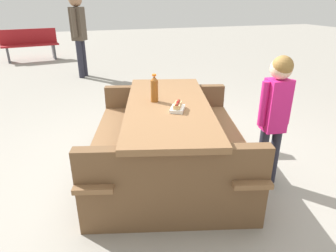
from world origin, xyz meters
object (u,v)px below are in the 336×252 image
(bystander_adult, at_px, (78,24))
(picnic_table, at_px, (168,134))
(child_in_coat, at_px, (276,106))
(hotdog_tray, at_px, (178,107))
(park_bench_mid, at_px, (30,44))
(soda_bottle, at_px, (154,89))

(bystander_adult, bearing_deg, picnic_table, 6.81)
(child_in_coat, distance_m, bystander_adult, 5.12)
(hotdog_tray, height_order, bystander_adult, bystander_adult)
(child_in_coat, bearing_deg, hotdog_tray, -106.81)
(picnic_table, xyz_separation_m, park_bench_mid, (-6.95, -1.79, 0.00))
(picnic_table, xyz_separation_m, soda_bottle, (-0.10, -0.10, 0.43))
(hotdog_tray, bearing_deg, child_in_coat, 73.19)
(soda_bottle, xyz_separation_m, bystander_adult, (-4.37, -0.43, 0.26))
(soda_bottle, height_order, child_in_coat, child_in_coat)
(hotdog_tray, xyz_separation_m, bystander_adult, (-4.67, -0.55, 0.35))
(picnic_table, height_order, child_in_coat, child_in_coat)
(child_in_coat, bearing_deg, soda_bottle, -120.09)
(picnic_table, relative_size, park_bench_mid, 1.37)
(soda_bottle, bearing_deg, hotdog_tray, 22.08)
(child_in_coat, xyz_separation_m, bystander_adult, (-4.91, -1.37, 0.35))
(picnic_table, distance_m, park_bench_mid, 7.17)
(soda_bottle, relative_size, bystander_adult, 0.15)
(hotdog_tray, relative_size, child_in_coat, 0.17)
(park_bench_mid, bearing_deg, picnic_table, 14.48)
(park_bench_mid, bearing_deg, soda_bottle, 13.89)
(picnic_table, xyz_separation_m, hotdog_tray, (0.20, 0.02, 0.34))
(picnic_table, relative_size, child_in_coat, 1.73)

